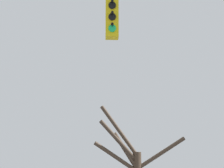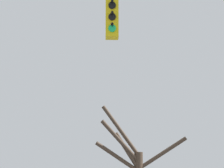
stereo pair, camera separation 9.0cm
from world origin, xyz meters
name	(u,v)px [view 1 (the left image)]	position (x,y,z in m)	size (l,w,h in m)	color
traffic_light_over_intersection	(112,18)	(-0.66, 0.04, 6.15)	(0.34, 0.58, 2.66)	yellow
bare_tree	(133,168)	(0.52, 8.30, 2.25)	(4.07, 1.07, 5.04)	#423326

